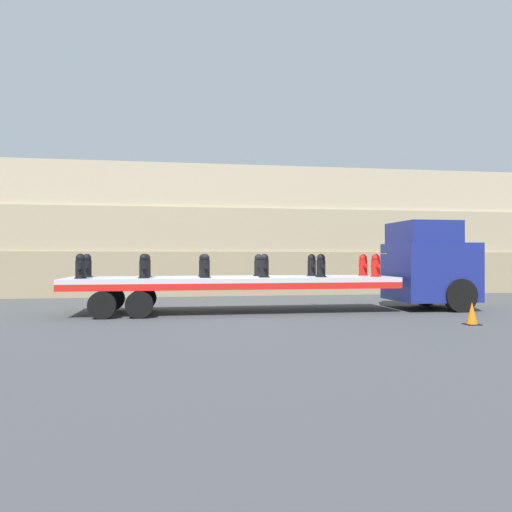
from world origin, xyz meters
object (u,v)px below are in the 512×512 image
Objects in this scene: fire_hydrant_black_near_3 at (264,266)px; fire_hydrant_black_near_4 at (321,266)px; fire_hydrant_red_far_5 at (363,265)px; fire_hydrant_black_near_2 at (205,266)px; fire_hydrant_black_far_1 at (146,266)px; truck_cab at (431,265)px; fire_hydrant_black_far_4 at (312,265)px; fire_hydrant_black_far_3 at (258,266)px; traffic_cone at (472,314)px; fire_hydrant_red_near_5 at (376,266)px; fire_hydrant_black_near_0 at (80,267)px; flatbed_trailer at (217,283)px; fire_hydrant_black_near_1 at (144,266)px; fire_hydrant_black_far_0 at (87,266)px; fire_hydrant_black_far_2 at (203,266)px.

fire_hydrant_black_near_3 is 1.00× the size of fire_hydrant_black_near_4.
fire_hydrant_black_near_2 is at bearing -168.73° from fire_hydrant_red_far_5.
fire_hydrant_black_far_1 is 1.00× the size of fire_hydrant_red_far_5.
truck_cab reaches higher than fire_hydrant_black_far_4.
fire_hydrant_black_far_3 is (-6.03, 0.56, -0.02)m from truck_cab.
fire_hydrant_black_far_4 is 1.25× the size of traffic_cone.
fire_hydrant_red_near_5 is at bearing -166.23° from truck_cab.
fire_hydrant_black_near_2 is at bearing 0.00° from fire_hydrant_black_near_0.
fire_hydrant_red_far_5 is (5.22, 0.56, 0.55)m from flatbed_trailer.
flatbed_trailer is 3.43m from fire_hydrant_black_far_4.
fire_hydrant_black_near_1 and fire_hydrant_black_far_3 have the same top height.
fire_hydrant_black_far_3 is (5.62, 0.00, 0.00)m from fire_hydrant_black_far_0.
fire_hydrant_black_far_0 is at bearing 171.50° from fire_hydrant_black_near_4.
traffic_cone is at bearing -48.06° from fire_hydrant_black_near_4.
fire_hydrant_black_near_1 is at bearing -163.36° from fire_hydrant_black_far_3.
truck_cab is at bearing -5.30° from fire_hydrant_black_far_3.
fire_hydrant_black_far_2 is 5.73m from fire_hydrant_red_near_5.
fire_hydrant_black_far_2 is 5.62m from fire_hydrant_red_far_5.
truck_cab reaches higher than fire_hydrant_black_far_1.
fire_hydrant_black_far_2 is 2.18m from fire_hydrant_black_near_3.
fire_hydrant_black_near_1 is 1.12m from fire_hydrant_black_far_1.
fire_hydrant_black_far_0 is 1.87m from fire_hydrant_black_far_1.
fire_hydrant_black_far_4 is at bearing 11.27° from fire_hydrant_black_near_1.
truck_cab is 0.29× the size of flatbed_trailer.
truck_cab is at bearing -3.28° from fire_hydrant_black_far_1.
fire_hydrant_red_near_5 is 1.00× the size of fire_hydrant_red_far_5.
truck_cab is 4.00× the size of fire_hydrant_black_far_0.
fire_hydrant_black_far_3 is at bearing 20.87° from flatbed_trailer.
fire_hydrant_black_near_4 is at bearing 131.94° from traffic_cone.
fire_hydrant_black_far_2 is (-0.40, 0.56, 0.55)m from flatbed_trailer.
truck_cab reaches higher than fire_hydrant_red_far_5.
fire_hydrant_black_near_2 is 3.91m from fire_hydrant_black_far_4.
fire_hydrant_red_far_5 is (7.49, 0.00, 0.00)m from fire_hydrant_black_far_1.
fire_hydrant_black_far_2 is (1.87, 0.00, 0.00)m from fire_hydrant_black_far_1.
fire_hydrant_black_near_2 is (3.75, 0.00, 0.00)m from fire_hydrant_black_near_0.
fire_hydrant_black_far_0 is 7.58m from fire_hydrant_black_near_4.
fire_hydrant_black_near_0 is 1.00× the size of fire_hydrant_black_far_0.
truck_cab is 6.06m from fire_hydrant_black_near_3.
fire_hydrant_red_far_5 is at bearing 0.00° from fire_hydrant_black_far_4.
fire_hydrant_black_near_0 is at bearing -168.73° from fire_hydrant_black_far_3.
fire_hydrant_black_near_2 and fire_hydrant_black_near_4 have the same top height.
fire_hydrant_black_near_4 is at bearing -8.50° from fire_hydrant_black_far_0.
fire_hydrant_red_near_5 is (9.37, -1.12, 0.00)m from fire_hydrant_black_far_0.
fire_hydrant_black_near_0 is 1.87m from fire_hydrant_black_near_1.
fire_hydrant_black_near_4 is at bearing 0.00° from fire_hydrant_black_near_1.
fire_hydrant_black_far_1 reaches higher than traffic_cone.
truck_cab reaches higher than fire_hydrant_black_near_4.
flatbed_trailer is 5.27m from fire_hydrant_red_far_5.
fire_hydrant_black_far_2 and fire_hydrant_black_far_4 have the same top height.
truck_cab is 6.06m from fire_hydrant_black_far_3.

